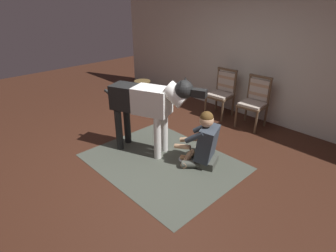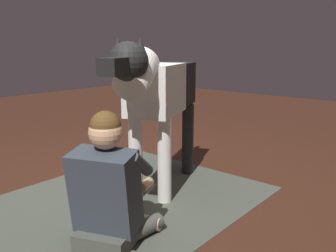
# 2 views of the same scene
# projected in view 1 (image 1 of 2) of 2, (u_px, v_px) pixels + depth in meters

# --- Properties ---
(ground_plane) EXTENTS (13.30, 13.30, 0.00)m
(ground_plane) POSITION_uv_depth(u_px,v_px,m) (152.00, 159.00, 4.39)
(ground_plane) COLOR #3D2015
(back_wall) EXTENTS (7.69, 0.10, 2.60)m
(back_wall) POSITION_uv_depth(u_px,v_px,m) (252.00, 53.00, 5.51)
(back_wall) COLOR beige
(back_wall) RESTS_ON ground
(area_rug) EXTENTS (2.26, 1.77, 0.01)m
(area_rug) POSITION_uv_depth(u_px,v_px,m) (163.00, 161.00, 4.32)
(area_rug) COLOR #44483E
(area_rug) RESTS_ON ground
(dining_chair_left_of_pair) EXTENTS (0.49, 0.49, 0.98)m
(dining_chair_left_of_pair) POSITION_uv_depth(u_px,v_px,m) (223.00, 90.00, 5.79)
(dining_chair_left_of_pair) COLOR brown
(dining_chair_left_of_pair) RESTS_ON ground
(dining_chair_right_of_pair) EXTENTS (0.49, 0.50, 0.98)m
(dining_chair_right_of_pair) POSITION_uv_depth(u_px,v_px,m) (255.00, 99.00, 5.30)
(dining_chair_right_of_pair) COLOR brown
(dining_chair_right_of_pair) RESTS_ON ground
(person_sitting_on_floor) EXTENTS (0.70, 0.61, 0.87)m
(person_sitting_on_floor) POSITION_uv_depth(u_px,v_px,m) (204.00, 143.00, 4.12)
(person_sitting_on_floor) COLOR #44473F
(person_sitting_on_floor) RESTS_ON ground
(large_dog) EXTENTS (1.62, 0.78, 1.31)m
(large_dog) POSITION_uv_depth(u_px,v_px,m) (148.00, 103.00, 4.24)
(large_dog) COLOR white
(large_dog) RESTS_ON ground
(hot_dog_on_plate) EXTENTS (0.22, 0.22, 0.06)m
(hot_dog_on_plate) POSITION_uv_depth(u_px,v_px,m) (186.00, 158.00, 4.36)
(hot_dog_on_plate) COLOR silver
(hot_dog_on_plate) RESTS_ON ground
(round_side_table) EXTENTS (0.39, 0.39, 0.50)m
(round_side_table) POSITION_uv_depth(u_px,v_px,m) (143.00, 89.00, 6.68)
(round_side_table) COLOR brown
(round_side_table) RESTS_ON ground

